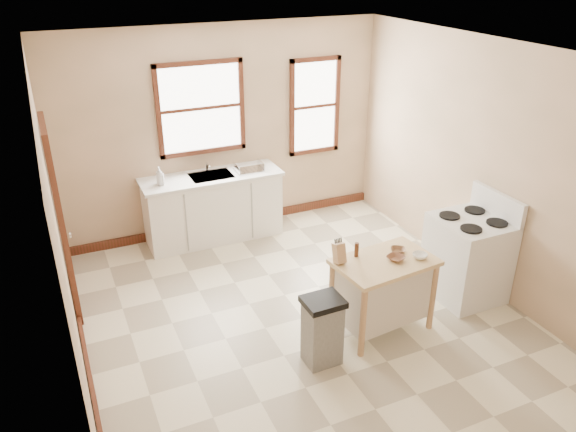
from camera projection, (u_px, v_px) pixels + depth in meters
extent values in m
plane|color=beige|center=(303.00, 318.00, 6.09)|extent=(5.00, 5.00, 0.00)
plane|color=white|center=(307.00, 53.00, 4.88)|extent=(5.00, 5.00, 0.00)
cube|color=#DEB492|center=(224.00, 131.00, 7.54)|extent=(4.50, 0.04, 2.80)
cube|color=#DEB492|center=(60.00, 245.00, 4.65)|extent=(0.04, 5.00, 2.80)
cube|color=#DEB492|center=(484.00, 167.00, 6.31)|extent=(0.04, 5.00, 2.80)
cube|color=#3F2011|center=(61.00, 220.00, 5.88)|extent=(0.06, 0.90, 2.10)
cube|color=#3F2011|center=(229.00, 222.00, 8.09)|extent=(4.50, 0.04, 0.12)
cube|color=#3F2011|center=(89.00, 371.00, 5.24)|extent=(0.04, 5.00, 0.12)
cylinder|color=silver|center=(207.00, 163.00, 7.49)|extent=(0.03, 0.03, 0.22)
imported|color=#B2B2B2|center=(159.00, 176.00, 7.04)|extent=(0.10, 0.10, 0.24)
imported|color=#B2B2B2|center=(160.00, 177.00, 7.06)|extent=(0.11, 0.12, 0.20)
cylinder|color=#422211|center=(357.00, 250.00, 5.63)|extent=(0.05, 0.05, 0.15)
imported|color=brown|center=(396.00, 258.00, 5.59)|extent=(0.22, 0.22, 0.04)
imported|color=brown|center=(398.00, 250.00, 5.74)|extent=(0.21, 0.21, 0.04)
imported|color=white|center=(420.00, 256.00, 5.62)|extent=(0.18, 0.18, 0.05)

